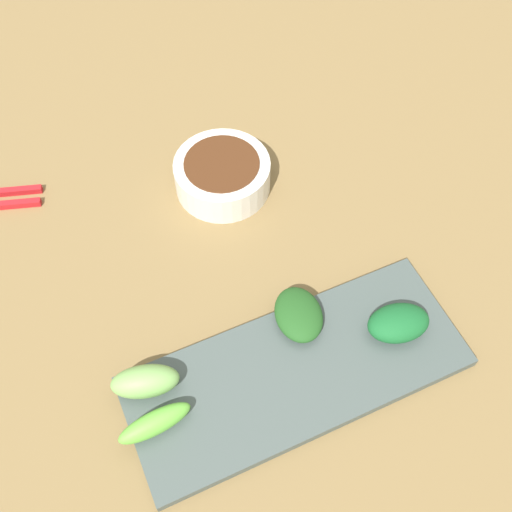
# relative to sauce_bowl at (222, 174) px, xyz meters

# --- Properties ---
(tabletop) EXTENTS (2.10, 2.10, 0.02)m
(tabletop) POSITION_rel_sauce_bowl_xyz_m (0.12, -0.02, -0.03)
(tabletop) COLOR olive
(tabletop) RESTS_ON ground
(sauce_bowl) EXTENTS (0.11, 0.11, 0.04)m
(sauce_bowl) POSITION_rel_sauce_bowl_xyz_m (0.00, 0.00, 0.00)
(sauce_bowl) COLOR silver
(sauce_bowl) RESTS_ON tabletop
(serving_plate) EXTENTS (0.13, 0.33, 0.01)m
(serving_plate) POSITION_rel_sauce_bowl_xyz_m (0.25, -0.03, -0.02)
(serving_plate) COLOR #44514E
(serving_plate) RESTS_ON tabletop
(broccoli_leafy_0) EXTENTS (0.07, 0.06, 0.02)m
(broccoli_leafy_0) POSITION_rel_sauce_bowl_xyz_m (0.20, -0.00, 0.00)
(broccoli_leafy_0) COLOR #20511E
(broccoli_leafy_0) RESTS_ON serving_plate
(broccoli_stalk_1) EXTENTS (0.05, 0.07, 0.03)m
(broccoli_stalk_1) POSITION_rel_sauce_bowl_xyz_m (0.21, -0.17, 0.01)
(broccoli_stalk_1) COLOR #78AC58
(broccoli_stalk_1) RESTS_ON serving_plate
(broccoli_leafy_2) EXTENTS (0.05, 0.07, 0.03)m
(broccoli_leafy_2) POSITION_rel_sauce_bowl_xyz_m (0.25, 0.08, 0.00)
(broccoli_leafy_2) COLOR #175D2A
(broccoli_leafy_2) RESTS_ON serving_plate
(broccoli_stalk_3) EXTENTS (0.03, 0.07, 0.02)m
(broccoli_stalk_3) POSITION_rel_sauce_bowl_xyz_m (0.25, -0.17, 0.00)
(broccoli_stalk_3) COLOR #64B93E
(broccoli_stalk_3) RESTS_ON serving_plate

